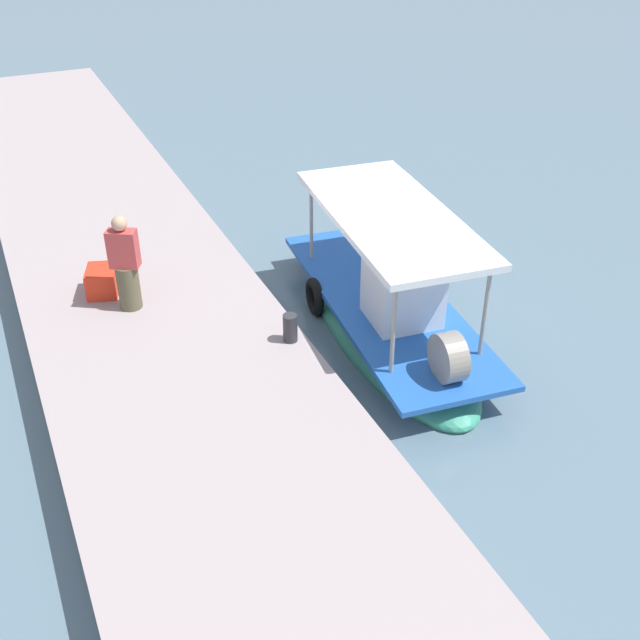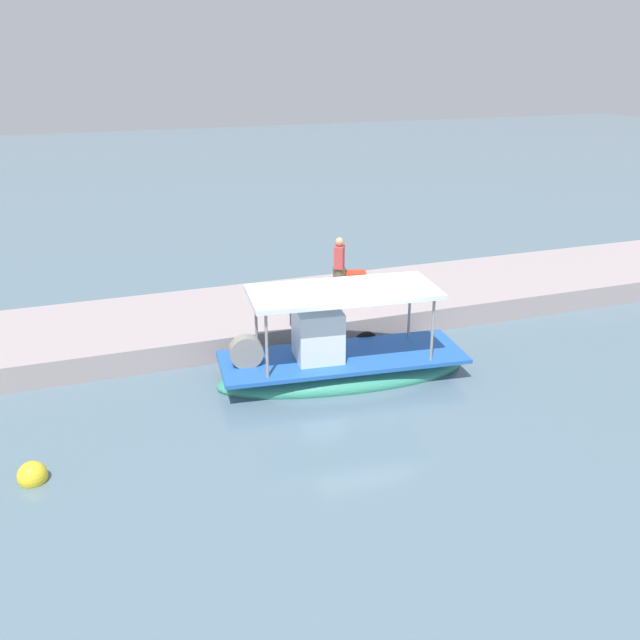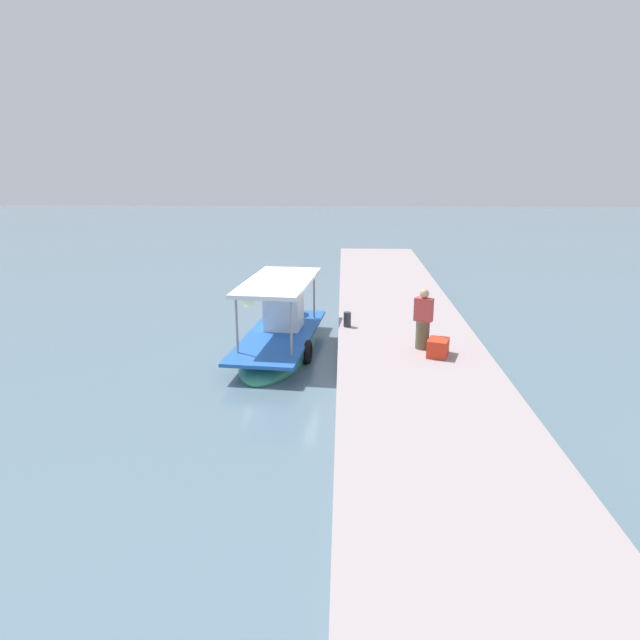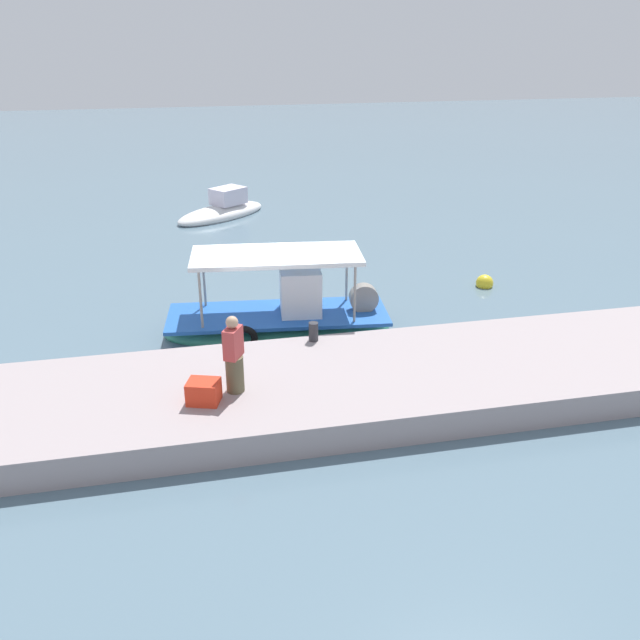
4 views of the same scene
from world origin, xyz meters
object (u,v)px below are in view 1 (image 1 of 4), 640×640
object	(u,v)px
fisherman_near_bollard	(126,267)
main_fishing_boat	(388,312)
mooring_bollard	(290,328)
cargo_crate	(102,281)

from	to	relation	value
fisherman_near_bollard	main_fishing_boat	bearing A→B (deg)	68.45
fisherman_near_bollard	mooring_bollard	xyz separation A→B (m)	(2.15, 2.14, -0.55)
main_fishing_boat	mooring_bollard	bearing A→B (deg)	-77.43
fisherman_near_bollard	mooring_bollard	bearing A→B (deg)	44.75
fisherman_near_bollard	mooring_bollard	distance (m)	3.08
fisherman_near_bollard	cargo_crate	world-z (taller)	fisherman_near_bollard
main_fishing_boat	fisherman_near_bollard	size ratio (longest dim) A/B	3.73
fisherman_near_bollard	mooring_bollard	world-z (taller)	fisherman_near_bollard
fisherman_near_bollard	mooring_bollard	size ratio (longest dim) A/B	3.62
main_fishing_boat	fisherman_near_bollard	bearing A→B (deg)	-111.55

